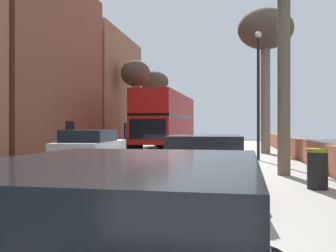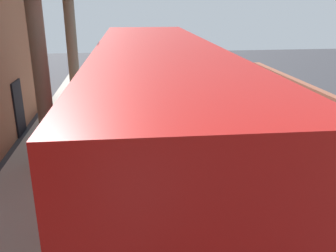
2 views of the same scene
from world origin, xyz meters
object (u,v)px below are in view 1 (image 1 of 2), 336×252
object	(u,v)px
parked_car_red_right_1	(206,164)
litter_bin_right	(317,169)
street_tree_left_2	(136,77)
double_decker_bus	(166,119)
lamppost_right	(258,85)
parked_car_white_left_0	(91,147)
street_tree_right_1	(265,34)
street_tree_left_4	(154,84)

from	to	relation	value
parked_car_red_right_1	litter_bin_right	distance (m)	3.30
street_tree_left_2	litter_bin_right	distance (m)	23.23
double_decker_bus	street_tree_left_2	distance (m)	5.82
parked_car_red_right_1	lamppost_right	size ratio (longest dim) A/B	0.66
double_decker_bus	street_tree_left_2	xyz separation A→B (m)	(-3.19, 3.38, 3.50)
parked_car_red_right_1	litter_bin_right	size ratio (longest dim) A/B	3.92
double_decker_bus	litter_bin_right	xyz separation A→B (m)	(7.00, -16.84, -1.70)
parked_car_white_left_0	lamppost_right	size ratio (longest dim) A/B	0.73
street_tree_left_2	lamppost_right	distance (m)	14.85
parked_car_red_right_1	street_tree_left_2	distance (m)	23.67
parked_car_red_right_1	street_tree_left_2	bearing A→B (deg)	108.61
litter_bin_right	parked_car_white_left_0	bearing A→B (deg)	152.68
street_tree_right_1	litter_bin_right	world-z (taller)	street_tree_right_1
litter_bin_right	street_tree_left_2	bearing A→B (deg)	116.75
double_decker_bus	street_tree_right_1	bearing A→B (deg)	-23.47
double_decker_bus	parked_car_white_left_0	bearing A→B (deg)	-93.56
lamppost_right	litter_bin_right	world-z (taller)	lamppost_right
litter_bin_right	street_tree_left_4	bearing A→B (deg)	110.19
parked_car_red_right_1	street_tree_right_1	bearing A→B (deg)	80.79
double_decker_bus	street_tree_right_1	distance (m)	8.97
double_decker_bus	parked_car_red_right_1	size ratio (longest dim) A/B	2.69
street_tree_left_4	lamppost_right	distance (m)	21.19
street_tree_left_4	litter_bin_right	bearing A→B (deg)	-69.81
parked_car_white_left_0	street_tree_right_1	world-z (taller)	street_tree_right_1
street_tree_right_1	street_tree_left_2	world-z (taller)	street_tree_right_1
street_tree_left_2	lamppost_right	bearing A→B (deg)	-51.35
double_decker_bus	street_tree_right_1	xyz separation A→B (m)	(6.74, -2.92, 5.14)
parked_car_white_left_0	lamppost_right	world-z (taller)	lamppost_right
litter_bin_right	street_tree_right_1	bearing A→B (deg)	91.08
street_tree_right_1	parked_car_white_left_0	bearing A→B (deg)	-127.32
street_tree_right_1	street_tree_left_4	world-z (taller)	street_tree_right_1
double_decker_bus	street_tree_left_2	size ratio (longest dim) A/B	1.59
double_decker_bus	lamppost_right	size ratio (longest dim) A/B	1.79
parked_car_white_left_0	litter_bin_right	size ratio (longest dim) A/B	4.31
parked_car_red_right_1	litter_bin_right	xyz separation A→B (m)	(2.80, 1.72, -0.24)
street_tree_left_4	litter_bin_right	size ratio (longest dim) A/B	6.82
double_decker_bus	lamppost_right	distance (m)	10.19
street_tree_left_4	litter_bin_right	world-z (taller)	street_tree_left_4
double_decker_bus	street_tree_right_1	world-z (taller)	street_tree_right_1
street_tree_right_1	lamppost_right	distance (m)	6.41
double_decker_bus	street_tree_left_2	bearing A→B (deg)	133.34
parked_car_white_left_0	street_tree_left_2	distance (m)	17.08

